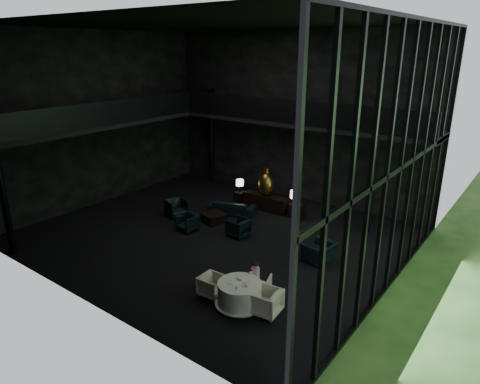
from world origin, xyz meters
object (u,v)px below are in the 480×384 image
Objects in this scene: console at (266,202)px; side_table_left at (240,197)px; table_lamp_left at (240,183)px; lounge_armchair_west at (176,206)px; sofa at (232,205)px; lounge_armchair_south at (188,222)px; lounge_armchair_east at (238,226)px; window_armchair at (320,249)px; coffee_table at (214,218)px; dining_table at (240,296)px; dining_chair_west at (212,285)px; dining_chair_east at (266,300)px; bronze_urn at (266,184)px; table_lamp_right at (295,195)px; side_table_right at (296,211)px; dining_chair_north at (259,285)px; child at (255,271)px.

side_table_left is (-1.60, 0.13, -0.10)m from console.
table_lamp_left is 3.43m from lounge_armchair_west.
sofa is 2.32× the size of lounge_armchair_west.
lounge_armchair_south is at bearing -108.10° from console.
lounge_armchair_west is at bearing -87.31° from lounge_armchair_east.
coffee_table is at bearing -88.00° from window_armchair.
dining_table is at bearing -43.02° from coffee_table.
sofa is 2.50m from lounge_armchair_west.
lounge_armchair_west is at bearing -83.08° from window_armchair.
table_lamp_left is at bearing 28.93° from dining_chair_west.
lounge_armchair_east is 1.22× the size of dining_chair_west.
dining_chair_east is (5.82, -2.93, 0.05)m from lounge_armchair_south.
lounge_armchair_east reaches higher than console.
dining_chair_east reaches higher than side_table_left.
dining_chair_east is at bearing -98.73° from lounge_armchair_west.
bronze_urn is at bearing -4.58° from table_lamp_left.
console is 4.37× the size of side_table_left.
window_armchair reaches higher than dining_table.
coffee_table is at bearing -111.18° from console.
dining_chair_east is at bearing -56.43° from console.
table_lamp_right is 4.04m from window_armchair.
table_lamp_right reaches higher than table_lamp_left.
console is at bearing -4.75° from side_table_left.
dining_chair_west is at bearing -90.02° from dining_chair_east.
table_lamp_right is 0.46× the size of dining_table.
side_table_right is 7.20m from dining_chair_west.
console is 2.57× the size of coffee_table.
window_armchair is at bearing -71.43° from lounge_armchair_west.
lounge_armchair_east is at bearing -54.15° from side_table_left.
window_armchair is (5.92, -3.19, -0.50)m from table_lamp_left.
table_lamp_left is 0.42× the size of dining_table.
dining_chair_east is at bearing -56.45° from bronze_urn.
console is 8.21m from dining_chair_east.
coffee_table is 5.97m from dining_chair_north.
lounge_armchair_west is 7.28m from dining_chair_north.
console reaches higher than side_table_left.
table_lamp_right is 3.16m from lounge_armchair_east.
table_lamp_left reaches higher than lounge_armchair_south.
child is (2.04, -5.96, -0.37)m from table_lamp_right.
table_lamp_right is 0.64× the size of window_armchair.
console is 3.71× the size of side_table_right.
side_table_right is (1.60, 0.07, -0.97)m from bronze_urn.
dining_chair_north is at bearing 83.55° from dining_table.
child is at bearing -46.68° from dining_chair_west.
bronze_urn reaches higher than lounge_armchair_east.
sofa is at bearing -28.69° from lounge_armchair_west.
sofa is 3.59× the size of dining_chair_north.
dining_chair_east is at bearing -37.53° from coffee_table.
table_lamp_right is 0.84× the size of lounge_armchair_east.
window_armchair reaches higher than dining_chair_west.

